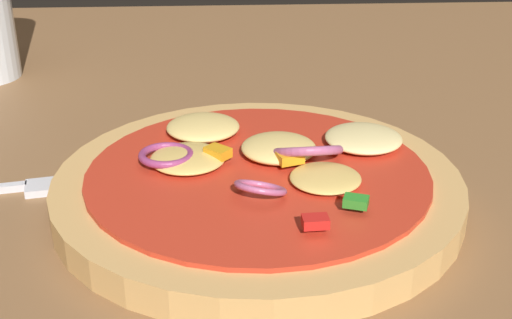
# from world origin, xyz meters

# --- Properties ---
(dining_table) EXTENTS (1.13, 1.08, 0.03)m
(dining_table) POSITION_xyz_m (0.00, 0.00, 0.01)
(dining_table) COLOR brown
(dining_table) RESTS_ON ground
(pizza) EXTENTS (0.25, 0.25, 0.04)m
(pizza) POSITION_xyz_m (-0.03, -0.01, 0.04)
(pizza) COLOR tan
(pizza) RESTS_ON dining_table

